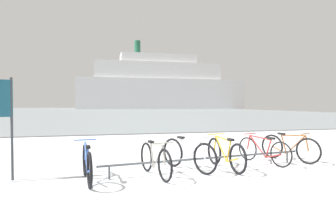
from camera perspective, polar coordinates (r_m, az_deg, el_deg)
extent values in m
cube|color=silver|center=(4.64, 17.96, -18.60)|extent=(80.00, 22.00, 0.08)
cube|color=gray|center=(69.76, -11.90, 0.26)|extent=(80.00, 110.00, 0.08)
cube|color=#47474C|center=(14.96, -4.87, -4.45)|extent=(80.00, 0.50, 0.05)
cylinder|color=#4C5156|center=(6.94, 8.26, -9.02)|extent=(5.21, 0.75, 0.05)
cylinder|color=#4C5156|center=(6.18, -11.58, -11.70)|extent=(0.04, 0.04, 0.28)
cylinder|color=#4C5156|center=(8.38, 22.59, -8.26)|extent=(0.04, 0.04, 0.28)
torus|color=black|center=(6.55, -16.19, -9.13)|extent=(0.14, 0.69, 0.69)
torus|color=black|center=(5.55, -15.33, -11.08)|extent=(0.14, 0.69, 0.69)
cylinder|color=#3359B2|center=(6.20, -15.95, -8.60)|extent=(0.10, 0.54, 0.58)
cylinder|color=#3359B2|center=(5.88, -15.67, -9.40)|extent=(0.06, 0.19, 0.51)
cylinder|color=#3359B2|center=(6.09, -15.91, -6.39)|extent=(0.12, 0.67, 0.08)
cylinder|color=#3359B2|center=(5.78, -15.53, -11.36)|extent=(0.09, 0.45, 0.19)
cylinder|color=#3359B2|center=(6.48, -16.18, -7.47)|extent=(0.05, 0.12, 0.40)
cube|color=black|center=(5.76, -15.63, -6.69)|extent=(0.10, 0.21, 0.05)
cylinder|color=#3359B2|center=(6.41, -16.17, -5.33)|extent=(0.46, 0.08, 0.02)
torus|color=black|center=(5.79, -0.64, -10.58)|extent=(0.18, 0.67, 0.67)
torus|color=black|center=(6.72, -4.31, -8.88)|extent=(0.18, 0.67, 0.67)
cylinder|color=gray|center=(6.07, -1.96, -8.87)|extent=(0.14, 0.53, 0.57)
cylinder|color=gray|center=(6.37, -3.15, -8.58)|extent=(0.07, 0.19, 0.50)
cylinder|color=gray|center=(6.10, -2.25, -6.47)|extent=(0.17, 0.66, 0.08)
cylinder|color=gray|center=(6.53, -3.62, -9.86)|extent=(0.12, 0.44, 0.18)
cylinder|color=gray|center=(5.79, -0.80, -8.62)|extent=(0.06, 0.12, 0.40)
cube|color=black|center=(6.40, -3.41, -5.94)|extent=(0.12, 0.21, 0.05)
cylinder|color=gray|center=(5.78, -0.95, -6.17)|extent=(0.46, 0.11, 0.02)
torus|color=black|center=(6.43, 7.38, -9.20)|extent=(0.36, 0.66, 0.71)
torus|color=black|center=(7.19, 0.95, -8.03)|extent=(0.36, 0.66, 0.71)
cylinder|color=silver|center=(6.65, 5.13, -7.74)|extent=(0.28, 0.52, 0.59)
cylinder|color=silver|center=(6.90, 3.04, -7.60)|extent=(0.12, 0.19, 0.53)
cylinder|color=silver|center=(6.67, 4.64, -5.46)|extent=(0.35, 0.65, 0.09)
cylinder|color=silver|center=(7.04, 2.20, -8.90)|extent=(0.24, 0.44, 0.19)
cylinder|color=silver|center=(6.42, 7.12, -7.36)|extent=(0.08, 0.12, 0.42)
cube|color=black|center=(6.92, 2.58, -5.07)|extent=(0.16, 0.21, 0.05)
cylinder|color=silver|center=(6.42, 6.86, -5.07)|extent=(0.42, 0.23, 0.02)
torus|color=black|center=(7.54, 9.17, -7.66)|extent=(0.11, 0.69, 0.69)
torus|color=black|center=(6.60, 13.69, -9.02)|extent=(0.11, 0.69, 0.69)
cylinder|color=gold|center=(7.21, 10.51, -7.12)|extent=(0.08, 0.58, 0.58)
cylinder|color=gold|center=(6.91, 11.97, -7.71)|extent=(0.05, 0.20, 0.52)
cylinder|color=gold|center=(7.11, 10.85, -5.20)|extent=(0.10, 0.72, 0.08)
cylinder|color=gold|center=(6.81, 12.62, -9.35)|extent=(0.08, 0.48, 0.19)
cylinder|color=gold|center=(7.47, 9.32, -6.20)|extent=(0.05, 0.12, 0.41)
cube|color=black|center=(6.80, 12.34, -5.38)|extent=(0.10, 0.21, 0.05)
cylinder|color=gold|center=(7.41, 9.48, -4.34)|extent=(0.46, 0.06, 0.02)
torus|color=black|center=(8.30, 15.53, -7.04)|extent=(0.23, 0.62, 0.64)
torus|color=black|center=(7.63, 21.53, -7.86)|extent=(0.23, 0.62, 0.64)
cylinder|color=#B22D2D|center=(8.06, 17.37, -6.48)|extent=(0.21, 0.55, 0.54)
cylinder|color=#B22D2D|center=(7.84, 19.32, -6.89)|extent=(0.09, 0.20, 0.48)
cylinder|color=#B22D2D|center=(7.98, 17.83, -4.85)|extent=(0.25, 0.68, 0.08)
cylinder|color=#B22D2D|center=(7.78, 20.16, -8.20)|extent=(0.18, 0.46, 0.18)
cylinder|color=#B22D2D|center=(8.25, 15.74, -5.78)|extent=(0.07, 0.12, 0.38)
cube|color=black|center=(7.76, 19.80, -4.93)|extent=(0.14, 0.21, 0.05)
cylinder|color=#B22D2D|center=(8.20, 15.96, -4.16)|extent=(0.44, 0.17, 0.02)
torus|color=black|center=(8.31, 26.11, -6.98)|extent=(0.32, 0.64, 0.68)
torus|color=black|center=(8.83, 19.97, -6.42)|extent=(0.32, 0.64, 0.68)
cylinder|color=brown|center=(8.45, 24.04, -5.99)|extent=(0.25, 0.52, 0.57)
cylinder|color=brown|center=(8.62, 22.04, -5.98)|extent=(0.11, 0.19, 0.51)
cylinder|color=brown|center=(8.46, 23.59, -4.27)|extent=(0.31, 0.64, 0.08)
cylinder|color=brown|center=(8.72, 21.20, -7.03)|extent=(0.21, 0.44, 0.19)
cylinder|color=brown|center=(8.30, 25.88, -5.61)|extent=(0.08, 0.12, 0.40)
cube|color=black|center=(8.63, 21.61, -4.03)|extent=(0.15, 0.22, 0.05)
cylinder|color=brown|center=(8.30, 25.66, -3.90)|extent=(0.43, 0.20, 0.02)
cylinder|color=#33383D|center=(6.65, -28.61, -2.98)|extent=(0.05, 0.05, 2.10)
cube|color=white|center=(91.91, -1.19, 3.55)|extent=(52.52, 11.12, 9.33)
cube|color=white|center=(92.19, -2.00, 8.05)|extent=(39.40, 9.38, 5.13)
cube|color=white|center=(92.70, -2.00, 10.43)|extent=(23.67, 7.60, 2.61)
cylinder|color=#1E593F|center=(92.28, -6.09, 12.61)|extent=(1.87, 1.87, 4.20)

